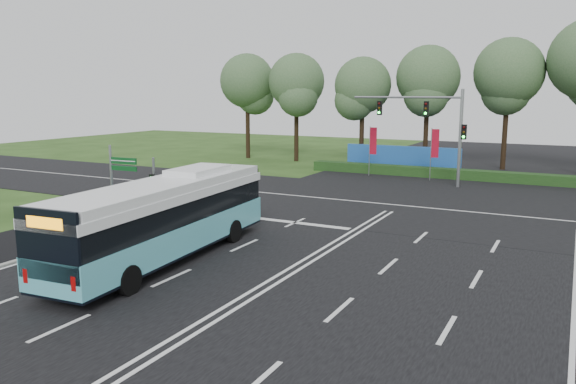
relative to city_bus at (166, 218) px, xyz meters
The scene contains 14 objects.
ground 6.19m from the city_bus, 33.11° to the left, with size 120.00×120.00×0.00m, color #284617.
road_main 6.18m from the city_bus, 33.11° to the left, with size 20.00×120.00×0.04m, color black.
road_cross 16.12m from the city_bus, 71.94° to the left, with size 120.00×14.00×0.05m, color black.
bike_path 7.73m from the city_bus, behind, with size 5.00×18.00×0.06m, color black.
kerb_strip 5.41m from the city_bus, behind, with size 0.25×18.00×0.12m, color gray.
city_bus is the anchor object (origin of this frame).
pedestrian_signal 7.72m from the city_bus, 134.14° to the left, with size 0.32×0.41×3.36m.
street_sign 6.40m from the city_bus, 150.90° to the left, with size 1.63×0.19×4.19m.
banner_flag_left 26.20m from the city_bus, 90.82° to the left, with size 0.60×0.12×4.07m.
banner_flag_mid 26.44m from the city_bus, 79.89° to the left, with size 0.59×0.21×4.09m.
traffic_light_gantry 24.47m from the city_bus, 77.70° to the left, with size 8.41×0.28×7.00m.
hedge 28.21m from the city_bus, 79.85° to the left, with size 22.00×1.20×0.80m, color #173714.
blue_hoarding 30.26m from the city_bus, 88.17° to the left, with size 10.00×0.30×2.20m, color blue.
eucalyptus_row 35.26m from the city_bus, 77.58° to the left, with size 48.16×8.70×12.75m.
Camera 1 is at (9.52, -20.45, 6.69)m, focal length 35.00 mm.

